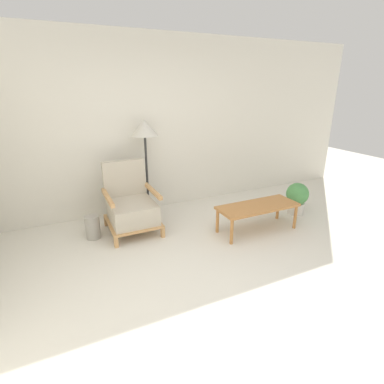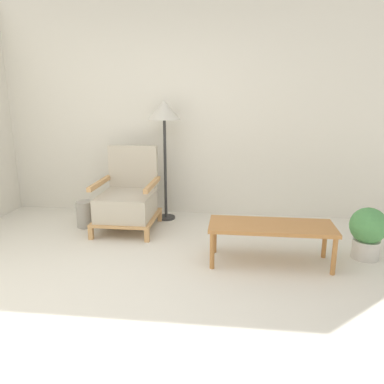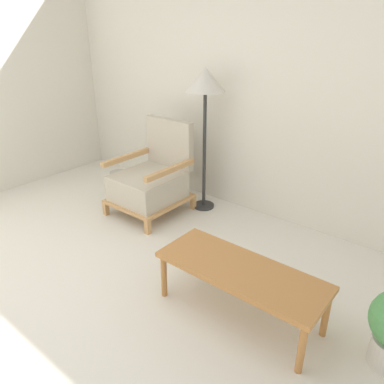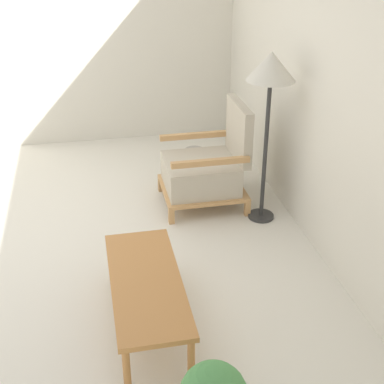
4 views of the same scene
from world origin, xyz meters
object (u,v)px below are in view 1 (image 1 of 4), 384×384
floor_lamp (145,133)px  vase (93,227)px  potted_plant (297,197)px  coffee_table (258,208)px  armchair (131,207)px

floor_lamp → vase: floor_lamp is taller
floor_lamp → potted_plant: bearing=-24.2°
floor_lamp → coffee_table: bearing=-44.2°
armchair → vase: bearing=-179.7°
floor_lamp → potted_plant: 2.57m
armchair → potted_plant: bearing=-12.3°
armchair → coffee_table: armchair is taller
vase → armchair: bearing=0.3°
coffee_table → potted_plant: 0.96m
coffee_table → potted_plant: bearing=12.9°
armchair → potted_plant: size_ratio=1.88×
armchair → potted_plant: 2.58m
floor_lamp → potted_plant: (2.15, -0.97, -1.01)m
armchair → potted_plant: (2.52, -0.55, -0.08)m
floor_lamp → potted_plant: floor_lamp is taller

